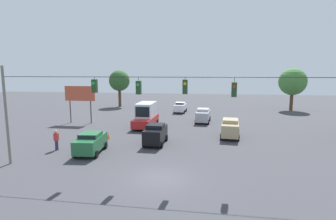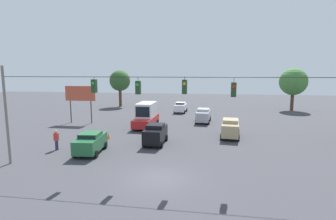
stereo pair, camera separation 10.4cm
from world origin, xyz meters
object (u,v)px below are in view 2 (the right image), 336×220
Objects in this scene: roadside_billboard at (80,96)px; tree_horizon_right at (120,81)px; sedan_silver_oncoming_deep at (203,115)px; traffic_cone_second at (98,143)px; sedan_green_parked_shoulder at (91,142)px; sedan_white_withflow_deep at (181,107)px; box_truck_red_withflow_far at (146,115)px; traffic_cone_third at (108,136)px; sedan_tan_oncoming_far at (230,128)px; tree_horizon_left at (293,82)px; pedestrian at (56,140)px; overhead_signal_span at (161,106)px; sedan_black_withflow_mid at (155,134)px; traffic_cone_nearest at (85,151)px.

tree_horizon_right is (0.52, -17.91, 1.47)m from roadside_billboard.
traffic_cone_second is at bearing 55.14° from sedan_silver_oncoming_deep.
sedan_green_parked_shoulder is 1.05× the size of sedan_white_withflow_deep.
sedan_silver_oncoming_deep is 0.87× the size of roadside_billboard.
box_truck_red_withflow_far reaches higher than sedan_white_withflow_deep.
traffic_cone_second is at bearing 123.99° from roadside_billboard.
roadside_billboard is (7.13, -7.87, 3.51)m from traffic_cone_third.
sedan_tan_oncoming_far is at bearing 131.91° from tree_horizon_right.
sedan_tan_oncoming_far is (-10.41, 3.96, -0.49)m from box_truck_red_withflow_far.
sedan_green_parked_shoulder is 7.02× the size of traffic_cone_second.
traffic_cone_second is 1.00× the size of traffic_cone_third.
tree_horizon_left reaches higher than box_truck_red_withflow_far.
sedan_white_withflow_deep is at bearing -109.84° from pedestrian.
overhead_signal_span is 8.49m from sedan_black_withflow_mid.
sedan_green_parked_shoulder is 6.31m from sedan_black_withflow_mid.
sedan_tan_oncoming_far is at bearing -155.91° from traffic_cone_second.
traffic_cone_nearest is at bearing 33.32° from sedan_tan_oncoming_far.
roadside_billboard is at bearing -6.13° from box_truck_red_withflow_far.
sedan_white_withflow_deep is 0.79× the size of roadside_billboard.
sedan_tan_oncoming_far is at bearing 111.01° from sedan_silver_oncoming_deep.
sedan_tan_oncoming_far is at bearing -116.22° from overhead_signal_span.
traffic_cone_second is at bearing 76.32° from sedan_white_withflow_deep.
sedan_silver_oncoming_deep is 0.96× the size of sedan_tan_oncoming_far.
sedan_silver_oncoming_deep is 0.57× the size of tree_horizon_left.
sedan_tan_oncoming_far is 0.60× the size of tree_horizon_left.
traffic_cone_third is at bearing -86.16° from sedan_green_parked_shoulder.
sedan_black_withflow_mid is (1.96, -7.35, -3.76)m from overhead_signal_span.
sedan_black_withflow_mid is at bearing 144.30° from roadside_billboard.
sedan_tan_oncoming_far is 0.90× the size of roadside_billboard.
box_truck_red_withflow_far is (-2.17, -11.74, 0.58)m from sedan_green_parked_shoulder.
tree_horizon_left reaches higher than traffic_cone_nearest.
traffic_cone_third is (0.33, -4.91, -0.65)m from sedan_green_parked_shoulder.
box_truck_red_withflow_far is 7.38m from traffic_cone_third.
sedan_green_parked_shoulder is at bearing 50.08° from tree_horizon_left.
traffic_cone_nearest is 0.08× the size of tree_horizon_right.
overhead_signal_span is 38.68m from tree_horizon_left.
sedan_white_withflow_deep is 0.64× the size of box_truck_red_withflow_far.
sedan_green_parked_shoulder is 15.07m from roadside_billboard.
overhead_signal_span reaches higher than sedan_tan_oncoming_far.
box_truck_red_withflow_far is at bearing -20.83° from sedan_tan_oncoming_far.
roadside_billboard reaches higher than box_truck_red_withflow_far.
sedan_black_withflow_mid is at bearing 109.88° from box_truck_red_withflow_far.
sedan_black_withflow_mid is 6.66× the size of traffic_cone_third.
tree_horizon_right is at bearing -64.17° from sedan_black_withflow_mid.
traffic_cone_third is at bearing 48.47° from sedan_silver_oncoming_deep.
sedan_black_withflow_mid is at bearing 70.06° from sedan_silver_oncoming_deep.
sedan_green_parked_shoulder is 2.17m from traffic_cone_second.
sedan_green_parked_shoulder is at bearing 59.35° from sedan_silver_oncoming_deep.
sedan_tan_oncoming_far reaches higher than pedestrian.
sedan_silver_oncoming_deep is 1.10× the size of sedan_black_withflow_mid.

